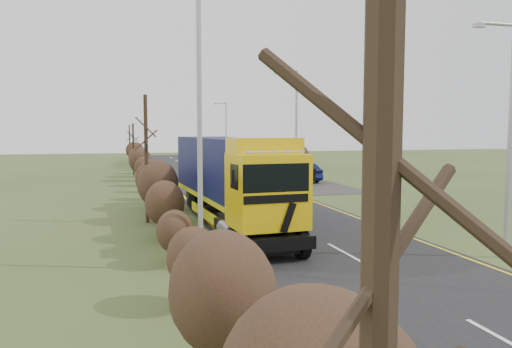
{
  "coord_description": "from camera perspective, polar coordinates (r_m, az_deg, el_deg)",
  "views": [
    {
      "loc": [
        -7.62,
        -20.0,
        4.38
      ],
      "look_at": [
        -1.09,
        4.17,
        2.19
      ],
      "focal_mm": 35.0,
      "sensor_mm": 36.0,
      "label": 1
    }
  ],
  "objects": [
    {
      "name": "ground",
      "position": [
        21.84,
        5.67,
        -6.6
      ],
      "size": [
        160.0,
        160.0,
        0.0
      ],
      "primitive_type": "plane",
      "color": "#374B20",
      "rests_on": "ground"
    },
    {
      "name": "road",
      "position": [
        31.26,
        -0.85,
        -3.04
      ],
      "size": [
        8.0,
        120.0,
        0.02
      ],
      "primitive_type": "cube",
      "color": "black",
      "rests_on": "ground"
    },
    {
      "name": "layby",
      "position": [
        42.64,
        4.31,
        -0.9
      ],
      "size": [
        6.0,
        18.0,
        0.02
      ],
      "primitive_type": "cube",
      "color": "#2F2D2A",
      "rests_on": "ground"
    },
    {
      "name": "lane_markings",
      "position": [
        30.96,
        -0.71,
        -3.08
      ],
      "size": [
        7.52,
        116.0,
        0.01
      ],
      "color": "yellow",
      "rests_on": "road"
    },
    {
      "name": "hedgerow",
      "position": [
        28.07,
        -11.72,
        -0.75
      ],
      "size": [
        2.24,
        102.04,
        6.05
      ],
      "color": "#321F16",
      "rests_on": "ground"
    },
    {
      "name": "lorry",
      "position": [
        23.08,
        -2.95,
        -0.07
      ],
      "size": [
        3.28,
        14.95,
        4.13
      ],
      "rotation": [
        0.0,
        0.0,
        0.07
      ],
      "color": "black",
      "rests_on": "ground"
    },
    {
      "name": "car_red_hatchback",
      "position": [
        40.54,
        3.27,
        -0.28
      ],
      "size": [
        2.32,
        4.1,
        1.32
      ],
      "primitive_type": "imported",
      "rotation": [
        0.0,
        0.0,
        3.35
      ],
      "color": "#820706",
      "rests_on": "ground"
    },
    {
      "name": "car_blue_sedan",
      "position": [
        42.98,
        5.21,
        0.19
      ],
      "size": [
        2.18,
        4.95,
        1.58
      ],
      "primitive_type": "imported",
      "rotation": [
        0.0,
        0.0,
        3.25
      ],
      "color": "#090D35",
      "rests_on": "ground"
    },
    {
      "name": "streetlight_near",
      "position": [
        18.98,
        26.9,
        4.48
      ],
      "size": [
        1.71,
        0.18,
        8.01
      ],
      "color": "#A0A2A5",
      "rests_on": "ground"
    },
    {
      "name": "streetlight_mid",
      "position": [
        38.85,
        4.47,
        5.8
      ],
      "size": [
        1.91,
        0.18,
        8.96
      ],
      "color": "#A0A2A5",
      "rests_on": "ground"
    },
    {
      "name": "streetlight_far",
      "position": [
        66.27,
        -3.52,
        5.03
      ],
      "size": [
        1.73,
        0.18,
        8.08
      ],
      "color": "#A0A2A5",
      "rests_on": "ground"
    },
    {
      "name": "left_pole",
      "position": [
        15.5,
        -6.48,
        6.75
      ],
      "size": [
        0.16,
        0.16,
        9.73
      ],
      "primitive_type": "cylinder",
      "color": "#A0A2A5",
      "rests_on": "ground"
    },
    {
      "name": "speed_sign",
      "position": [
        37.55,
        3.29,
        0.45
      ],
      "size": [
        0.57,
        0.1,
        2.05
      ],
      "color": "#A0A2A5",
      "rests_on": "ground"
    },
    {
      "name": "warning_board",
      "position": [
        47.04,
        -0.06,
        1.17
      ],
      "size": [
        0.77,
        0.11,
        2.02
      ],
      "color": "#A0A2A5",
      "rests_on": "ground"
    }
  ]
}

